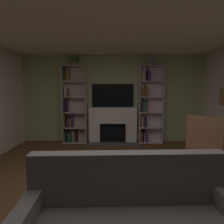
{
  "coord_description": "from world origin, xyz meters",
  "views": [
    {
      "loc": [
        0.05,
        -2.72,
        1.52
      ],
      "look_at": [
        0.0,
        1.32,
        1.09
      ],
      "focal_mm": 33.0,
      "sensor_mm": 36.0,
      "label": 1
    }
  ],
  "objects_px": {
    "tv": "(113,96)",
    "bookshelf_right": "(148,105)",
    "fireplace": "(113,124)",
    "armchair": "(197,156)",
    "potted_plant": "(74,60)",
    "vase_with_flowers": "(152,61)",
    "bookshelf_left": "(73,109)"
  },
  "relations": [
    {
      "from": "tv",
      "to": "bookshelf_right",
      "type": "distance_m",
      "value": 1.05
    },
    {
      "from": "fireplace",
      "to": "tv",
      "type": "xyz_separation_m",
      "value": [
        0.0,
        0.1,
        0.81
      ]
    },
    {
      "from": "fireplace",
      "to": "armchair",
      "type": "bearing_deg",
      "value": -66.04
    },
    {
      "from": "bookshelf_right",
      "to": "potted_plant",
      "type": "relative_size",
      "value": 7.8
    },
    {
      "from": "bookshelf_right",
      "to": "armchair",
      "type": "height_order",
      "value": "bookshelf_right"
    },
    {
      "from": "vase_with_flowers",
      "to": "bookshelf_right",
      "type": "bearing_deg",
      "value": 146.46
    },
    {
      "from": "vase_with_flowers",
      "to": "armchair",
      "type": "distance_m",
      "value": 3.37
    },
    {
      "from": "potted_plant",
      "to": "armchair",
      "type": "bearing_deg",
      "value": -50.38
    },
    {
      "from": "vase_with_flowers",
      "to": "armchair",
      "type": "height_order",
      "value": "vase_with_flowers"
    },
    {
      "from": "armchair",
      "to": "potted_plant",
      "type": "bearing_deg",
      "value": 129.62
    },
    {
      "from": "bookshelf_left",
      "to": "armchair",
      "type": "distance_m",
      "value": 3.82
    },
    {
      "from": "fireplace",
      "to": "bookshelf_left",
      "type": "distance_m",
      "value": 1.24
    },
    {
      "from": "tv",
      "to": "bookshelf_right",
      "type": "relative_size",
      "value": 0.54
    },
    {
      "from": "fireplace",
      "to": "bookshelf_right",
      "type": "height_order",
      "value": "bookshelf_right"
    },
    {
      "from": "fireplace",
      "to": "vase_with_flowers",
      "type": "relative_size",
      "value": 4.89
    },
    {
      "from": "fireplace",
      "to": "potted_plant",
      "type": "xyz_separation_m",
      "value": [
        -1.09,
        -0.02,
        1.81
      ]
    },
    {
      "from": "bookshelf_left",
      "to": "potted_plant",
      "type": "height_order",
      "value": "potted_plant"
    },
    {
      "from": "tv",
      "to": "armchair",
      "type": "xyz_separation_m",
      "value": [
        1.28,
        -2.99,
        -0.82
      ]
    },
    {
      "from": "tv",
      "to": "potted_plant",
      "type": "height_order",
      "value": "potted_plant"
    },
    {
      "from": "bookshelf_left",
      "to": "armchair",
      "type": "relative_size",
      "value": 1.98
    },
    {
      "from": "bookshelf_left",
      "to": "bookshelf_right",
      "type": "distance_m",
      "value": 2.17
    },
    {
      "from": "vase_with_flowers",
      "to": "armchair",
      "type": "bearing_deg",
      "value": -86.14
    },
    {
      "from": "bookshelf_left",
      "to": "vase_with_flowers",
      "type": "distance_m",
      "value": 2.62
    },
    {
      "from": "fireplace",
      "to": "bookshelf_right",
      "type": "bearing_deg",
      "value": 1.8
    },
    {
      "from": "potted_plant",
      "to": "vase_with_flowers",
      "type": "xyz_separation_m",
      "value": [
        2.18,
        -0.0,
        -0.04
      ]
    },
    {
      "from": "potted_plant",
      "to": "vase_with_flowers",
      "type": "relative_size",
      "value": 0.95
    },
    {
      "from": "fireplace",
      "to": "potted_plant",
      "type": "height_order",
      "value": "potted_plant"
    },
    {
      "from": "fireplace",
      "to": "bookshelf_left",
      "type": "xyz_separation_m",
      "value": [
        -1.16,
        0.01,
        0.43
      ]
    },
    {
      "from": "vase_with_flowers",
      "to": "potted_plant",
      "type": "bearing_deg",
      "value": 179.98
    },
    {
      "from": "fireplace",
      "to": "armchair",
      "type": "relative_size",
      "value": 1.31
    },
    {
      "from": "fireplace",
      "to": "bookshelf_right",
      "type": "distance_m",
      "value": 1.15
    },
    {
      "from": "bookshelf_left",
      "to": "tv",
      "type": "bearing_deg",
      "value": 4.2
    }
  ]
}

